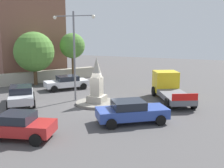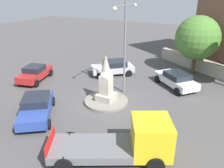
{
  "view_description": "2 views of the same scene",
  "coord_description": "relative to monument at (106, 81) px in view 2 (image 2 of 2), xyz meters",
  "views": [
    {
      "loc": [
        9.13,
        -18.56,
        5.57
      ],
      "look_at": [
        0.87,
        0.96,
        1.51
      ],
      "focal_mm": 43.68,
      "sensor_mm": 36.0,
      "label": 1
    },
    {
      "loc": [
        13.34,
        7.36,
        8.08
      ],
      "look_at": [
        -0.87,
        0.04,
        1.17
      ],
      "focal_mm": 36.51,
      "sensor_mm": 36.0,
      "label": 2
    }
  ],
  "objects": [
    {
      "name": "ground_plane",
      "position": [
        0.0,
        0.0,
        -1.75
      ],
      "size": [
        80.0,
        80.0,
        0.0
      ],
      "primitive_type": "plane",
      "color": "#4F4C4C"
    },
    {
      "name": "tree_mid_cluster",
      "position": [
        -9.59,
        4.7,
        1.76
      ],
      "size": [
        4.2,
        4.2,
        5.62
      ],
      "color": "brown",
      "rests_on": "ground"
    },
    {
      "name": "traffic_island",
      "position": [
        0.0,
        0.0,
        -1.65
      ],
      "size": [
        3.28,
        3.28,
        0.19
      ],
      "primitive_type": "cylinder",
      "color": "gray",
      "rests_on": "ground"
    },
    {
      "name": "car_silver_parked_left",
      "position": [
        -5.5,
        -2.22,
        -1.02
      ],
      "size": [
        3.98,
        4.26,
        1.39
      ],
      "color": "#B7BABF",
      "rests_on": "ground"
    },
    {
      "name": "truck_yellow_waiting",
      "position": [
        4.83,
        3.89,
        -0.72
      ],
      "size": [
        4.48,
        6.14,
        2.21
      ],
      "color": "yellow",
      "rests_on": "ground"
    },
    {
      "name": "monument",
      "position": [
        0.0,
        0.0,
        0.0
      ],
      "size": [
        1.25,
        1.25,
        3.51
      ],
      "color": "#B2AA99",
      "rests_on": "traffic_island"
    },
    {
      "name": "streetlamp",
      "position": [
        -2.19,
        0.45,
        2.68
      ],
      "size": [
        3.78,
        0.28,
        7.17
      ],
      "color": "slate",
      "rests_on": "ground"
    },
    {
      "name": "car_red_far_side",
      "position": [
        -0.8,
        -7.89,
        -1.03
      ],
      "size": [
        4.13,
        2.68,
        1.4
      ],
      "color": "#B22323",
      "rests_on": "ground"
    },
    {
      "name": "car_white_near_island",
      "position": [
        -5.25,
        3.97,
        -1.04
      ],
      "size": [
        4.03,
        4.29,
        1.33
      ],
      "color": "silver",
      "rests_on": "ground"
    },
    {
      "name": "car_blue_parked_right",
      "position": [
        3.9,
        -3.13,
        -1.01
      ],
      "size": [
        4.59,
        4.02,
        1.42
      ],
      "color": "#2D479E",
      "rests_on": "ground"
    },
    {
      "name": "stone_boundary_wall",
      "position": [
        -9.83,
        6.21,
        -1.11
      ],
      "size": [
        7.53,
        11.36,
        1.27
      ],
      "primitive_type": "cube",
      "rotation": [
        0.0,
        0.0,
        4.15
      ],
      "color": "#B2AA99",
      "rests_on": "ground"
    }
  ]
}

